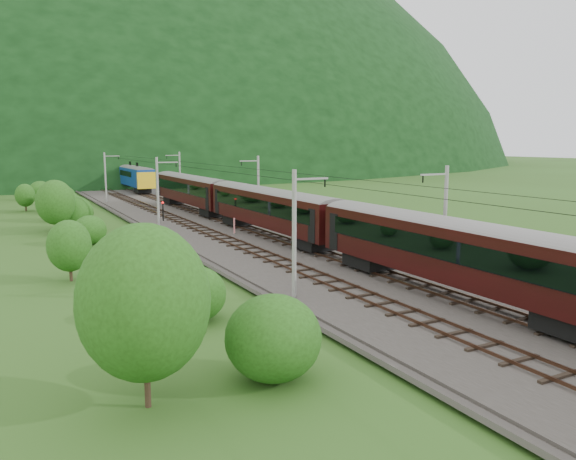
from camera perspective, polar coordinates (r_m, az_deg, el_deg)
name	(u,v)px	position (r m, az deg, el deg)	size (l,w,h in m)	color
ground	(374,289)	(38.98, 8.70, -5.98)	(600.00, 600.00, 0.00)	#2D5019
railbed	(302,260)	(47.11, 1.45, -3.08)	(14.00, 220.00, 0.30)	#38332D
track_left	(277,260)	(45.96, -1.17, -3.11)	(2.40, 220.00, 0.27)	#503222
track_right	(327,255)	(48.26, 3.93, -2.54)	(2.40, 220.00, 0.27)	#503222
catenary_left	(158,191)	(64.53, -13.03, 3.86)	(2.54, 192.28, 8.00)	gray
catenary_right	(258,187)	(68.69, -3.09, 4.37)	(2.54, 192.28, 8.00)	gray
overhead_wires	(302,177)	(46.17, 1.48, 5.38)	(4.83, 198.00, 0.03)	black
mountain_main	(44,163)	(291.20, -23.57, 6.24)	(504.00, 360.00, 244.00)	black
train	(341,217)	(45.87, 5.42, 1.29)	(3.33, 160.32, 5.82)	black
hazard_post_near	(158,202)	(88.09, -13.06, 2.83)	(0.14, 0.14, 1.28)	red
hazard_post_far	(234,226)	(60.08, -5.47, 0.44)	(0.18, 0.18, 1.65)	red
signal	(163,210)	(70.90, -12.59, 2.04)	(0.27, 0.27, 2.40)	black
vegetation_left	(98,232)	(50.64, -18.76, -0.17)	(11.82, 148.37, 7.07)	#224813
vegetation_right	(473,247)	(48.74, 18.31, -1.67)	(7.19, 100.17, 3.19)	#224813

